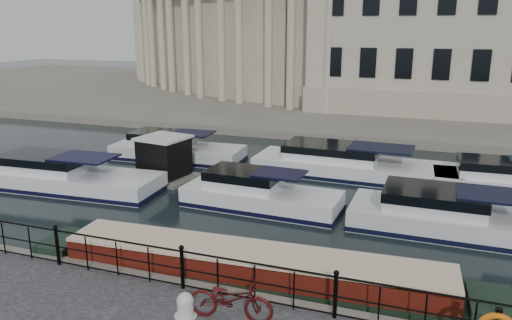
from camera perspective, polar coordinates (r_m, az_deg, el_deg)
The scene contains 9 objects.
ground_plane at distance 15.65m, azimuth -4.31°, elevation -12.33°, with size 160.00×160.00×0.00m, color black.
far_bank at distance 52.43m, azimuth 13.44°, elevation 7.05°, with size 120.00×42.00×0.55m, color #6B665B.
railing at distance 13.31m, azimuth -8.44°, elevation -11.83°, with size 24.14×0.14×1.22m.
civic_building at distance 47.84m, azimuth 12.09°, elevation 14.53°, with size 53.55×31.84×16.85m.
bicycle at distance 11.98m, azimuth -2.91°, elevation -15.58°, with size 0.71×2.03×1.07m, color #430C0C.
mooring_bollard at distance 12.32m, azimuth -8.08°, elevation -16.13°, with size 0.54×0.54×0.61m.
narrowboat at distance 14.37m, azimuth -0.54°, elevation -13.29°, with size 13.66×2.52×1.50m.
harbour_hut at distance 24.42m, azimuth -10.42°, elevation 0.00°, with size 3.25×2.85×2.18m.
cabin_cruisers at distance 22.82m, azimuth 3.41°, elevation -2.37°, with size 26.90×9.65×1.99m.
Camera 1 is at (5.79, -12.65, 7.18)m, focal length 35.00 mm.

